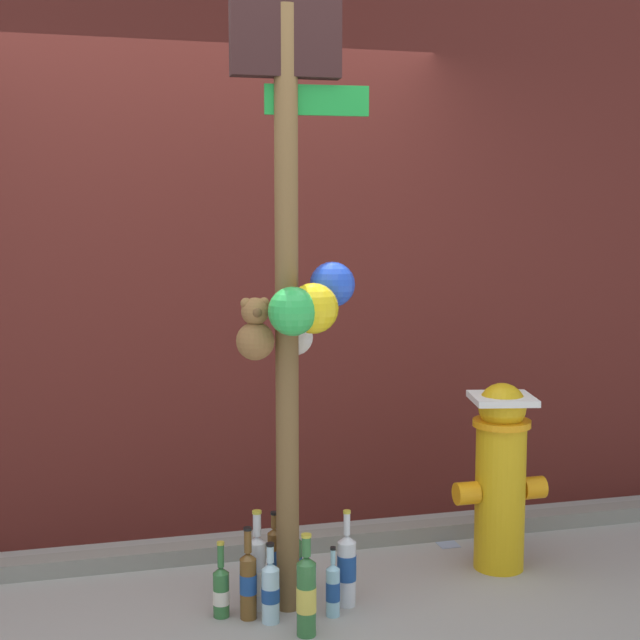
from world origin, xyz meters
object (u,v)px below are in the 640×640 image
bottle_3 (274,560)px  bottle_0 (221,590)px  bottle_5 (306,594)px  bottle_6 (257,571)px  bottle_4 (333,589)px  bottle_7 (295,561)px  bottle_2 (248,582)px  fire_hydrant (501,472)px  bottle_8 (347,568)px  memorial_post (293,261)px  bottle_1 (271,591)px

bottle_3 → bottle_0: bearing=-148.4°
bottle_0 → bottle_5: 0.40m
bottle_6 → bottle_4: bearing=-27.5°
bottle_0 → bottle_7: (0.35, 0.19, 0.02)m
bottle_0 → bottle_7: bottle_0 is taller
bottle_2 → bottle_4: 0.35m
bottle_2 → bottle_7: bottle_2 is taller
fire_hydrant → bottle_0: fire_hydrant is taller
bottle_8 → fire_hydrant: bearing=14.7°
bottle_3 → bottle_6: (-0.10, -0.12, 0.00)m
memorial_post → bottle_1: bearing=-143.4°
bottle_5 → bottle_0: bearing=140.1°
bottle_4 → bottle_0: bearing=166.1°
bottle_1 → bottle_3: (0.07, 0.26, 0.03)m
bottle_0 → bottle_8: (0.53, -0.03, 0.05)m
bottle_7 → bottle_4: bearing=-72.4°
bottle_0 → bottle_1: bearing=-28.8°
bottle_0 → bottle_5: size_ratio=0.77×
bottle_2 → bottle_3: 0.25m
bottle_7 → bottle_6: bearing=-143.1°
bottle_0 → bottle_2: bottle_2 is taller
fire_hydrant → bottle_8: 0.89m
bottle_0 → bottle_6: bottle_6 is taller
bottle_0 → bottle_6: bearing=13.8°
memorial_post → bottle_0: (-0.31, 0.01, -1.36)m
memorial_post → bottle_2: (-0.20, -0.03, -1.32)m
bottle_6 → bottle_8: bottle_6 is taller
bottle_1 → bottle_0: bearing=151.2°
fire_hydrant → bottle_1: fire_hydrant is taller
memorial_post → bottle_4: 1.37m
bottle_7 → bottle_8: bottle_8 is taller
bottle_1 → bottle_8: (0.35, 0.08, 0.03)m
bottle_1 → bottle_8: size_ratio=0.80×
fire_hydrant → bottle_5: bearing=-157.1°
fire_hydrant → bottle_8: (-0.81, -0.21, -0.30)m
memorial_post → bottle_5: (-0.01, -0.24, -1.30)m
bottle_3 → bottle_8: 0.33m
bottle_2 → bottle_4: bearing=-10.8°
bottle_2 → bottle_6: size_ratio=0.91×
bottle_5 → bottle_2: bearing=133.5°
bottle_2 → bottle_0: bearing=156.7°
bottle_1 → bottle_5: (0.11, -0.15, 0.04)m
memorial_post → bottle_4: size_ratio=8.62×
bottle_2 → bottle_8: size_ratio=0.93×
bottle_1 → bottle_5: 0.19m
bottle_5 → bottle_6: 0.32m
bottle_6 → bottle_5: bearing=-64.1°
bottle_0 → bottle_8: 0.54m
bottle_2 → bottle_3: bearing=53.3°
memorial_post → bottle_7: memorial_post is taller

